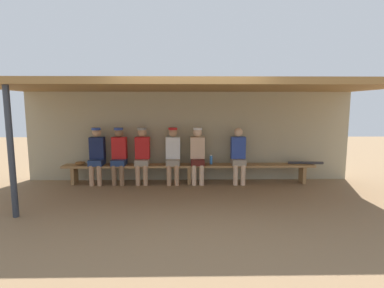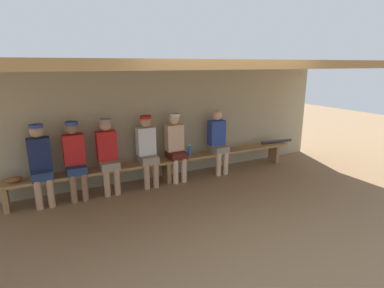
{
  "view_description": "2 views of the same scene",
  "coord_description": "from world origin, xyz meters",
  "views": [
    {
      "loc": [
        -0.06,
        -5.34,
        1.87
      ],
      "look_at": [
        0.07,
        1.42,
        0.98
      ],
      "focal_mm": 27.39,
      "sensor_mm": 36.0,
      "label": 1
    },
    {
      "loc": [
        -2.2,
        -3.78,
        2.27
      ],
      "look_at": [
        0.35,
        1.14,
        0.82
      ],
      "focal_mm": 28.85,
      "sensor_mm": 36.0,
      "label": 2
    }
  ],
  "objects": [
    {
      "name": "baseball_bat",
      "position": [
        2.81,
        1.55,
        0.49
      ],
      "size": [
        0.83,
        0.14,
        0.07
      ],
      "primitive_type": "cylinder",
      "rotation": [
        0.0,
        1.57,
        -0.09
      ],
      "color": "#333338",
      "rests_on": "bench"
    },
    {
      "name": "back_wall",
      "position": [
        0.0,
        2.0,
        1.1
      ],
      "size": [
        8.0,
        0.2,
        2.2
      ],
      "primitive_type": "cube",
      "color": "tan",
      "rests_on": "ground"
    },
    {
      "name": "player_middle",
      "position": [
        1.18,
        1.55,
        0.73
      ],
      "size": [
        0.34,
        0.42,
        1.34
      ],
      "color": "gray",
      "rests_on": "ground"
    },
    {
      "name": "player_shirtless_tan",
      "position": [
        -1.12,
        1.55,
        0.75
      ],
      "size": [
        0.34,
        0.42,
        1.34
      ],
      "color": "gray",
      "rests_on": "ground"
    },
    {
      "name": "dugout_roof",
      "position": [
        0.0,
        0.7,
        2.26
      ],
      "size": [
        8.0,
        2.8,
        0.12
      ],
      "primitive_type": "cube",
      "color": "olive",
      "rests_on": "back_wall"
    },
    {
      "name": "support_post",
      "position": [
        -2.94,
        -0.55,
        1.1
      ],
      "size": [
        0.1,
        0.1,
        2.2
      ],
      "primitive_type": "cylinder",
      "color": "#2D333D",
      "rests_on": "ground"
    },
    {
      "name": "player_in_white",
      "position": [
        -2.19,
        1.55,
        0.75
      ],
      "size": [
        0.34,
        0.42,
        1.34
      ],
      "color": "navy",
      "rests_on": "ground"
    },
    {
      "name": "player_leftmost",
      "position": [
        0.2,
        1.55,
        0.75
      ],
      "size": [
        0.34,
        0.42,
        1.34
      ],
      "color": "#591E19",
      "rests_on": "ground"
    },
    {
      "name": "player_near_post",
      "position": [
        -0.39,
        1.55,
        0.75
      ],
      "size": [
        0.34,
        0.42,
        1.34
      ],
      "color": "gray",
      "rests_on": "ground"
    },
    {
      "name": "player_rightmost",
      "position": [
        -1.67,
        1.55,
        0.75
      ],
      "size": [
        0.34,
        0.42,
        1.34
      ],
      "color": "navy",
      "rests_on": "ground"
    },
    {
      "name": "bench",
      "position": [
        0.0,
        1.55,
        0.39
      ],
      "size": [
        6.0,
        0.36,
        0.46
      ],
      "color": "#9E7547",
      "rests_on": "ground"
    },
    {
      "name": "water_bottle_green",
      "position": [
        0.53,
        1.59,
        0.57
      ],
      "size": [
        0.07,
        0.07,
        0.23
      ],
      "color": "blue",
      "rests_on": "bench"
    },
    {
      "name": "ground_plane",
      "position": [
        0.0,
        0.0,
        0.0
      ],
      "size": [
        24.0,
        24.0,
        0.0
      ],
      "primitive_type": "plane",
      "color": "#8C6D4C"
    },
    {
      "name": "baseball_glove_worn",
      "position": [
        -2.6,
        1.54,
        0.51
      ],
      "size": [
        0.28,
        0.23,
        0.09
      ],
      "primitive_type": "ellipsoid",
      "rotation": [
        0.0,
        0.0,
        3.44
      ],
      "color": "brown",
      "rests_on": "bench"
    }
  ]
}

